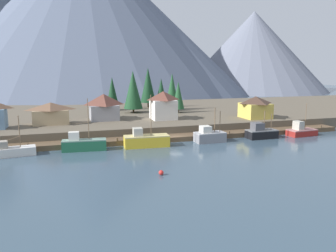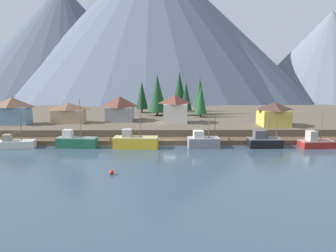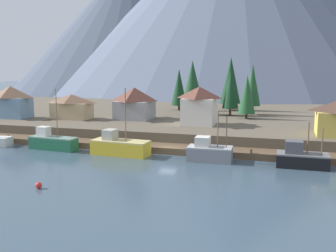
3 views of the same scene
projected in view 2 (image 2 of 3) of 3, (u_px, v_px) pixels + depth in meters
ground_plane at (168, 131)px, 86.04m from camera, size 400.00×400.00×1.00m
dock at (170, 141)px, 68.10m from camera, size 80.00×4.00×1.60m
shoreline_bank at (168, 118)px, 97.61m from camera, size 400.00×56.00×2.50m
mountain_west_peak at (65, 42)px, 193.45m from camera, size 118.58×118.58×65.43m
mountain_central_peak at (152, 25)px, 194.23m from camera, size 171.76×171.76×86.35m
mountain_east_peak at (196, 45)px, 189.43m from camera, size 130.27×130.27×61.23m
mountain_far_ridge at (329, 55)px, 193.48m from camera, size 94.91×94.91×50.53m
fishing_boat_white at (14, 144)px, 63.84m from camera, size 7.65×3.41×6.95m
fishing_boat_green at (76, 141)px, 64.27m from camera, size 8.03×2.87×9.53m
fishing_boat_yellow at (135, 142)px, 64.02m from camera, size 8.70×3.57×9.92m
fishing_boat_grey at (203, 141)px, 64.33m from camera, size 6.20×3.28×7.04m
fishing_boat_black at (264, 141)px, 64.56m from camera, size 6.48×3.14×5.94m
fishing_boat_red at (315, 142)px, 64.48m from camera, size 6.73×3.59×7.21m
house_white at (175, 109)px, 79.72m from camera, size 5.97×5.88×6.84m
house_yellow at (274, 114)px, 75.34m from camera, size 6.60×6.80×5.44m
house_grey at (120, 108)px, 83.23m from camera, size 6.94×7.19×6.24m
house_blue at (13, 111)px, 77.21m from camera, size 7.89×4.61×6.44m
house_tan at (69, 113)px, 79.71m from camera, size 7.98×4.35×4.90m
conifer_near_left at (200, 92)px, 96.52m from camera, size 3.67×3.67×10.88m
conifer_near_right at (142, 95)px, 100.10m from camera, size 3.70×3.70×9.77m
conifer_mid_left at (157, 93)px, 93.17m from camera, size 5.24×5.24×11.64m
conifer_mid_right at (186, 96)px, 93.69m from camera, size 3.49×3.49×9.49m
conifer_back_left at (179, 89)px, 103.39m from camera, size 4.78×4.78×12.51m
conifer_back_right at (201, 100)px, 89.85m from camera, size 3.42×3.42×8.66m
channel_buoy at (111, 172)px, 47.07m from camera, size 0.70×0.70×0.70m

